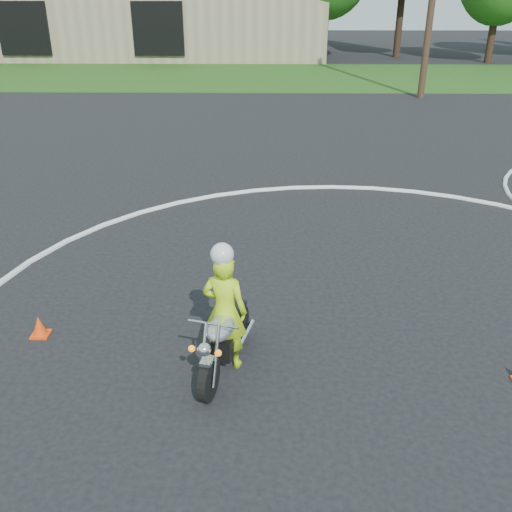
{
  "coord_description": "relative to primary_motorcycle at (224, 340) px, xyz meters",
  "views": [
    {
      "loc": [
        -1.58,
        -4.01,
        4.42
      ],
      "look_at": [
        -1.7,
        2.9,
        1.1
      ],
      "focal_mm": 40.0,
      "sensor_mm": 36.0,
      "label": 1
    }
  ],
  "objects": [
    {
      "name": "ground",
      "position": [
        2.08,
        -1.87,
        -0.45
      ],
      "size": [
        120.0,
        120.0,
        0.0
      ],
      "primitive_type": "plane",
      "color": "black",
      "rests_on": "ground"
    },
    {
      "name": "grass_strip",
      "position": [
        2.08,
        25.13,
        -0.44
      ],
      "size": [
        120.0,
        10.0,
        0.02
      ],
      "primitive_type": "cube",
      "color": "#1E4714",
      "rests_on": "ground"
    },
    {
      "name": "course_markings",
      "position": [
        4.25,
        2.48,
        -0.44
      ],
      "size": [
        19.05,
        19.05,
        0.12
      ],
      "color": "silver",
      "rests_on": "ground"
    },
    {
      "name": "primary_motorcycle",
      "position": [
        0.0,
        0.0,
        0.0
      ],
      "size": [
        0.76,
        1.72,
        0.92
      ],
      "rotation": [
        0.0,
        0.0,
        -0.26
      ],
      "color": "black",
      "rests_on": "ground"
    },
    {
      "name": "rider_primary_grp",
      "position": [
        0.0,
        0.13,
        0.38
      ],
      "size": [
        0.64,
        0.5,
        1.71
      ],
      "rotation": [
        0.0,
        0.0,
        -0.26
      ],
      "color": "#BBEC18",
      "rests_on": "ground"
    }
  ]
}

